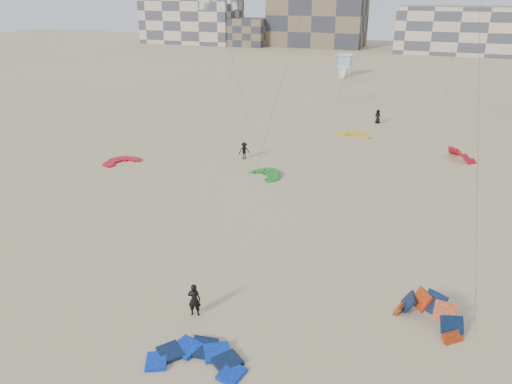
% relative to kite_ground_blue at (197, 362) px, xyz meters
% --- Properties ---
extents(ground, '(320.00, 320.00, 0.00)m').
position_rel_kite_ground_blue_xyz_m(ground, '(0.45, 3.09, 0.00)').
color(ground, tan).
rests_on(ground, ground).
extents(kite_ground_blue, '(4.76, 4.94, 0.81)m').
position_rel_kite_ground_blue_xyz_m(kite_ground_blue, '(0.00, 0.00, 0.00)').
color(kite_ground_blue, blue).
rests_on(kite_ground_blue, ground).
extents(kite_ground_orange, '(5.12, 5.08, 3.69)m').
position_rel_kite_ground_blue_xyz_m(kite_ground_orange, '(9.88, 6.86, 0.00)').
color(kite_ground_orange, '#FF3C10').
rests_on(kite_ground_orange, ground).
extents(kite_ground_red, '(4.93, 4.88, 0.62)m').
position_rel_kite_ground_blue_xyz_m(kite_ground_red, '(-20.35, 23.28, 0.00)').
color(kite_ground_red, '#C90200').
rests_on(kite_ground_red, ground).
extents(kite_ground_green, '(4.80, 4.85, 1.59)m').
position_rel_kite_ground_blue_xyz_m(kite_ground_green, '(-5.52, 24.78, 0.00)').
color(kite_ground_green, '#1D912A').
rests_on(kite_ground_green, ground).
extents(kite_ground_red_far, '(4.94, 4.90, 3.59)m').
position_rel_kite_ground_blue_xyz_m(kite_ground_red_far, '(11.54, 36.52, 0.00)').
color(kite_ground_red_far, '#C90200').
rests_on(kite_ground_red_far, ground).
extents(kite_ground_yellow, '(3.77, 3.95, 0.60)m').
position_rel_kite_ground_blue_xyz_m(kite_ground_yellow, '(-0.23, 41.49, 0.00)').
color(kite_ground_yellow, '#F8A10D').
rests_on(kite_ground_yellow, ground).
extents(kitesurfer_main, '(0.78, 0.61, 1.89)m').
position_rel_kite_ground_blue_xyz_m(kitesurfer_main, '(-1.77, 3.26, 0.94)').
color(kitesurfer_main, black).
rests_on(kitesurfer_main, ground).
extents(kitesurfer_c, '(1.29, 1.18, 1.74)m').
position_rel_kite_ground_blue_xyz_m(kitesurfer_c, '(-9.25, 28.71, 0.87)').
color(kitesurfer_c, black).
rests_on(kitesurfer_c, ground).
extents(kitesurfer_e, '(1.02, 0.84, 1.79)m').
position_rel_kite_ground_blue_xyz_m(kitesurfer_e, '(1.40, 48.39, 0.89)').
color(kitesurfer_e, black).
rests_on(kitesurfer_e, ground).
extents(kite_fly_grey, '(7.18, 5.47, 15.26)m').
position_rel_kite_ground_blue_xyz_m(kite_fly_grey, '(-14.83, 35.66, 14.90)').
color(kite_fly_grey, silver).
rests_on(kite_fly_grey, ground).
extents(lifeguard_tower_far, '(3.14, 5.80, 4.18)m').
position_rel_kite_ground_blue_xyz_m(lifeguard_tower_far, '(-10.39, 85.18, 2.07)').
color(lifeguard_tower_far, white).
rests_on(lifeguard_tower_far, ground).
extents(condo_west_a, '(30.00, 15.00, 14.00)m').
position_rel_kite_ground_blue_xyz_m(condo_west_a, '(-69.55, 133.09, 7.00)').
color(condo_west_a, '#CCB195').
rests_on(condo_west_a, ground).
extents(condo_west_b, '(28.00, 14.00, 18.00)m').
position_rel_kite_ground_blue_xyz_m(condo_west_b, '(-29.55, 137.09, 9.00)').
color(condo_west_b, brown).
rests_on(condo_west_b, ground).
extents(condo_mid, '(32.00, 16.00, 12.00)m').
position_rel_kite_ground_blue_xyz_m(condo_mid, '(10.45, 133.09, 6.00)').
color(condo_mid, '#CCB195').
rests_on(condo_mid, ground).
extents(condo_fill_left, '(12.00, 10.00, 8.00)m').
position_rel_kite_ground_blue_xyz_m(condo_fill_left, '(-49.55, 131.09, 4.00)').
color(condo_fill_left, brown).
rests_on(condo_fill_left, ground).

